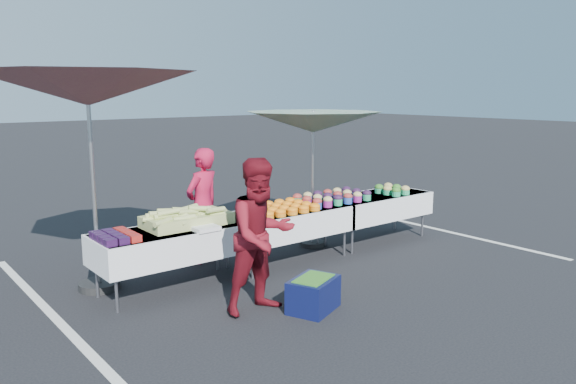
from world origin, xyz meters
TOP-DOWN VIEW (x-y plane):
  - ground at (0.00, 0.00)m, footprint 80.00×80.00m
  - stripe_left at (-3.20, 0.00)m, footprint 0.10×5.00m
  - stripe_right at (3.20, 0.00)m, footprint 0.10×5.00m
  - table_left at (-1.80, 0.00)m, footprint 1.86×0.81m
  - table_center at (0.00, 0.00)m, footprint 1.86×0.81m
  - table_right at (1.80, 0.00)m, footprint 1.86×0.81m
  - berry_punnets at (-2.51, -0.06)m, footprint 0.40×0.54m
  - corn_pile at (-1.56, 0.04)m, footprint 1.16×0.57m
  - plastic_bags at (-1.50, -0.30)m, footprint 0.30×0.25m
  - carrot_bowls at (-0.15, -0.01)m, footprint 0.95×0.69m
  - potato_cups at (0.85, 0.00)m, footprint 1.14×0.58m
  - bean_baskets at (2.06, -0.10)m, footprint 0.36×0.50m
  - vendor at (-0.93, 0.75)m, footprint 0.68×0.55m
  - customer at (-1.35, -1.23)m, footprint 0.85×0.67m
  - umbrella_left at (-2.50, 0.56)m, footprint 2.67×2.67m
  - umbrella_right at (0.80, 0.40)m, footprint 2.14×2.14m
  - storage_bin at (-0.90, -1.58)m, footprint 0.68×0.59m

SIDE VIEW (x-z plane):
  - ground at x=0.00m, z-range 0.00..0.00m
  - stripe_left at x=-3.20m, z-range 0.00..0.00m
  - stripe_right at x=3.20m, z-range 0.00..0.00m
  - storage_bin at x=-0.90m, z-range 0.01..0.38m
  - table_left at x=-1.80m, z-range 0.21..0.96m
  - table_center at x=0.00m, z-range 0.21..0.96m
  - table_right at x=1.80m, z-range 0.21..0.96m
  - plastic_bags at x=-1.50m, z-range 0.75..0.80m
  - berry_punnets at x=-2.51m, z-range 0.75..0.83m
  - carrot_bowls at x=-0.15m, z-range 0.75..0.85m
  - vendor at x=-0.93m, z-range 0.00..1.61m
  - bean_baskets at x=2.06m, z-range 0.75..0.90m
  - potato_cups at x=0.85m, z-range 0.75..0.91m
  - corn_pile at x=-1.56m, z-range 0.71..0.97m
  - customer at x=-1.35m, z-range 0.00..1.69m
  - umbrella_right at x=0.80m, z-range 0.85..2.95m
  - umbrella_left at x=-2.50m, z-range 1.07..3.71m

